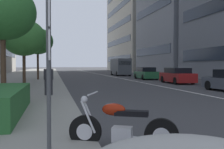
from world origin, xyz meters
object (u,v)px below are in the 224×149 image
Objects in this scene: car_mid_block_traffic at (146,73)px; delivery_van_ahead at (120,67)px; street_tree_near_plaza_corner at (24,38)px; pedestrian_on_plaza at (49,80)px; street_tree_far_plaza at (38,41)px; parking_sign_by_curb at (49,62)px; street_tree_by_lamp_post at (2,12)px; motorcycle_far_end_row at (121,128)px; car_approaching_light at (177,76)px; street_lamp_with_banners at (56,6)px.

delivery_van_ahead is at bearing 1.85° from car_mid_block_traffic.
pedestrian_on_plaza is at bearing -163.97° from street_tree_near_plaza_corner.
street_tree_far_plaza reaches higher than street_tree_near_plaza_corner.
street_tree_near_plaza_corner is (15.97, 1.96, 1.89)m from parking_sign_by_curb.
street_tree_by_lamp_post is 3.86m from pedestrian_on_plaza.
parking_sign_by_curb is 0.46× the size of street_tree_far_plaza.
parking_sign_by_curb is 0.52× the size of street_tree_near_plaza_corner.
street_tree_by_lamp_post reaches higher than motorcycle_far_end_row.
delivery_van_ahead is at bearing -45.55° from street_tree_far_plaza.
parking_sign_by_curb is (-18.24, 10.99, 1.02)m from car_approaching_light.
pedestrian_on_plaza is (9.74, 0.17, -0.79)m from parking_sign_by_curb.
pedestrian_on_plaza is at bearing -174.97° from street_tree_far_plaza.
car_mid_block_traffic is (7.11, 0.41, -0.00)m from car_approaching_light.
street_tree_far_plaza is (23.54, 2.83, 3.68)m from motorcycle_far_end_row.
delivery_van_ahead is at bearing -79.18° from motorcycle_far_end_row.
street_lamp_with_banners is at bearing 122.82° from car_approaching_light.
car_mid_block_traffic is 18.96m from pedestrian_on_plaza.
car_approaching_light is 0.53× the size of street_lamp_with_banners.
motorcycle_far_end_row is at bearing -173.84° from street_lamp_with_banners.
motorcycle_far_end_row is 0.42× the size of street_tree_near_plaza_corner.
motorcycle_far_end_row is 25.87m from car_mid_block_traffic.
car_approaching_light reaches higher than motorcycle_far_end_row.
delivery_van_ahead is 31.05m from street_tree_by_lamp_post.
street_lamp_with_banners is at bearing -172.63° from street_tree_far_plaza.
street_tree_near_plaza_corner is at bearing 176.93° from street_tree_far_plaza.
parking_sign_by_curb reaches higher than pedestrian_on_plaza.
street_lamp_with_banners is 1.67× the size of street_tree_near_plaza_corner.
street_lamp_with_banners reaches higher than motorcycle_far_end_row.
street_tree_near_plaza_corner reaches higher than car_approaching_light.
street_tree_far_plaza reaches higher than car_approaching_light.
street_lamp_with_banners is at bearing -58.64° from motorcycle_far_end_row.
street_tree_far_plaza is (8.77, -0.47, 0.52)m from street_tree_near_plaza_corner.
street_tree_by_lamp_post is at bearing 179.98° from street_tree_near_plaza_corner.
street_lamp_with_banners is at bearing 158.41° from delivery_van_ahead.
car_approaching_light is 7.12m from car_mid_block_traffic.
car_approaching_light is 18.14m from delivery_van_ahead.
car_mid_block_traffic is 2.74× the size of pedestrian_on_plaza.
car_approaching_light is 0.88× the size of street_tree_near_plaza_corner.
motorcycle_far_end_row is 15.47m from street_tree_near_plaza_corner.
street_lamp_with_banners is at bearing -32.25° from street_tree_by_lamp_post.
motorcycle_far_end_row is 0.48× the size of car_mid_block_traffic.
delivery_van_ahead is at bearing 2.58° from car_approaching_light.
car_approaching_light is at bearing -176.14° from car_mid_block_traffic.
pedestrian_on_plaza is at bearing 127.81° from car_approaching_light.
delivery_van_ahead reaches higher than car_approaching_light.
car_mid_block_traffic is 0.52× the size of street_lamp_with_banners.
pedestrian_on_plaza reaches higher than motorcycle_far_end_row.
parking_sign_by_curb is 24.90m from street_tree_far_plaza.
parking_sign_by_curb is at bearing -176.54° from street_tree_far_plaza.
street_tree_far_plaza is at bearing 7.37° from street_lamp_with_banners.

